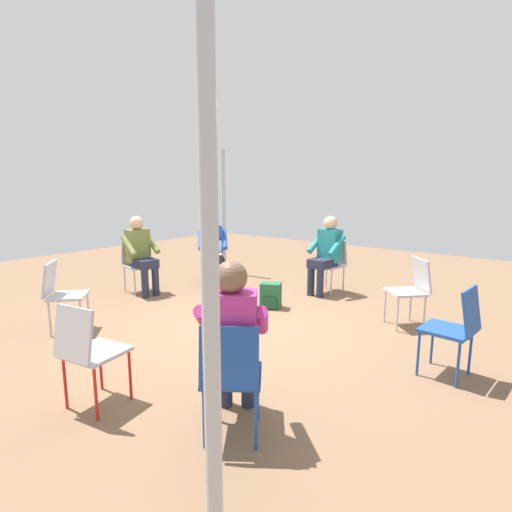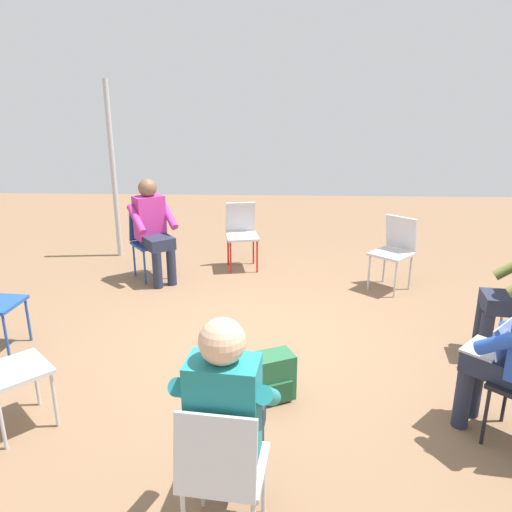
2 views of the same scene
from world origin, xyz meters
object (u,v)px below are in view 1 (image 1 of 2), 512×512
chair_southwest (61,291)px  person_in_olive (141,251)px  chair_west (137,262)px  chair_southeast (231,372)px  chair_northeast (411,287)px  person_in_teal (326,251)px  person_in_magenta (233,335)px  chair_north (332,262)px  chair_east (456,325)px  backpack_near_laptop_user (271,297)px  chair_south (88,348)px  chair_northwest (213,256)px  person_with_laptop (213,246)px

chair_southwest → person_in_olive: size_ratio=0.69×
chair_west → chair_southeast: size_ratio=1.00×
chair_west → chair_northeast: same height
chair_southeast → person_in_teal: (-1.34, 3.74, 0.20)m
chair_southwest → person_in_magenta: person_in_magenta is taller
chair_southwest → chair_north: bearing=107.8°
chair_northeast → person_in_olive: size_ratio=0.69×
chair_northeast → chair_southeast: bearing=130.6°
chair_north → person_in_olive: person_in_olive is taller
chair_southwest → chair_southeast: bearing=36.4°
chair_east → backpack_near_laptop_user: chair_east is taller
chair_southeast → backpack_near_laptop_user: 3.03m
chair_south → chair_northwest: size_ratio=1.00×
chair_west → person_in_magenta: (3.70, -1.79, 0.20)m
chair_west → chair_east: (4.76, -0.02, 0.00)m
chair_southeast → person_in_magenta: (-0.10, 0.13, 0.20)m
chair_northwest → chair_east: same height
chair_west → chair_southeast: (3.80, -1.93, 0.00)m
person_in_teal → chair_southeast: bearing=116.4°
chair_south → person_in_teal: bearing=82.4°
chair_north → person_in_magenta: size_ratio=0.69×
chair_southwest → chair_east: size_ratio=1.00×
chair_northeast → chair_northwest: same height
chair_south → person_in_olive: (-2.51, 2.29, 0.20)m
chair_southwest → chair_north: size_ratio=1.00×
chair_east → chair_southeast: bearing=158.1°
chair_northeast → backpack_near_laptop_user: chair_northeast is taller
person_with_laptop → person_in_magenta: bearing=90.1°
person_with_laptop → person_in_olive: bearing=17.4°
person_in_teal → person_in_olive: bearing=45.4°
chair_west → chair_north: (2.48, 1.98, 0.00)m
chair_northeast → person_in_teal: person_in_teal is taller
chair_west → person_in_magenta: size_ratio=0.69×
backpack_near_laptop_user → chair_north: bearing=79.4°
chair_west → person_in_teal: 3.06m
chair_north → person_in_magenta: person_in_magenta is taller
chair_northwest → backpack_near_laptop_user: size_ratio=2.36×
chair_southwest → chair_west: bearing=159.6°
chair_west → backpack_near_laptop_user: (2.23, 0.65, -0.34)m
backpack_near_laptop_user → chair_southeast: bearing=-58.7°
chair_northeast → person_in_teal: 1.72m
chair_southwest → chair_north: (1.63, 3.62, 0.00)m
chair_west → person_in_teal: bearing=134.7°
chair_south → backpack_near_laptop_user: (-0.44, 2.96, -0.34)m
chair_southwest → chair_east: same height
chair_west → chair_northwest: 1.30m
chair_northwest → chair_north: bearing=156.5°
chair_south → person_in_magenta: size_ratio=0.69×
person_in_teal → chair_west: bearing=43.1°
chair_northwest → person_in_olive: size_ratio=0.69×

